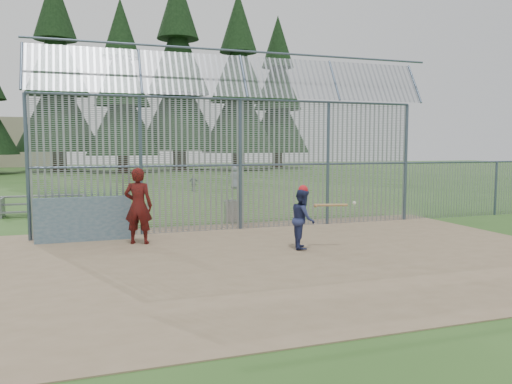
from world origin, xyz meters
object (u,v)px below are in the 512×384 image
object	(u,v)px
dugout_wall	(84,219)
bleacher	(44,204)
trash_can	(232,211)
onlooker	(138,206)
batter	(303,219)

from	to	relation	value
dugout_wall	bleacher	world-z (taller)	dugout_wall
trash_can	onlooker	bearing A→B (deg)	-140.02
dugout_wall	trash_can	distance (m)	5.13
onlooker	bleacher	distance (m)	7.32
dugout_wall	onlooker	bearing A→B (deg)	-30.53
batter	dugout_wall	bearing A→B (deg)	81.66
batter	trash_can	bearing A→B (deg)	25.45
dugout_wall	bleacher	size ratio (longest dim) A/B	0.83
dugout_wall	batter	bearing A→B (deg)	-27.83
onlooker	batter	bearing A→B (deg)	173.14
batter	bleacher	xyz separation A→B (m)	(-6.64, 8.69, -0.36)
onlooker	bleacher	size ratio (longest dim) A/B	0.67
trash_can	bleacher	world-z (taller)	trash_can
dugout_wall	onlooker	xyz separation A→B (m)	(1.37, -0.81, 0.40)
dugout_wall	onlooker	size ratio (longest dim) A/B	1.24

